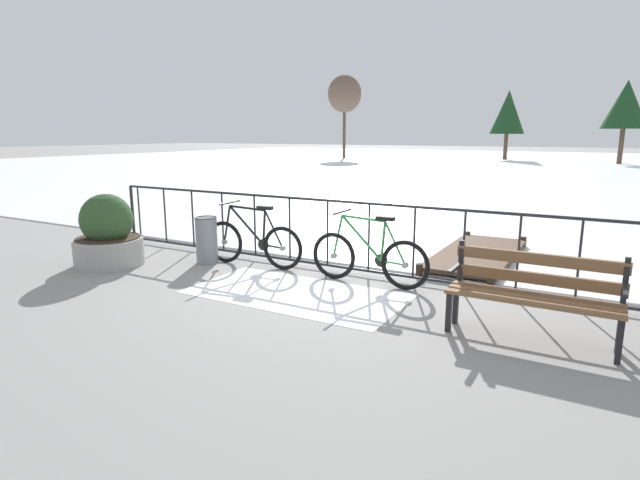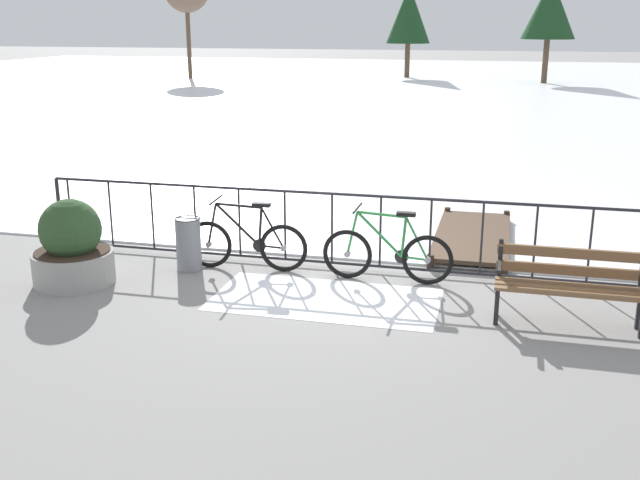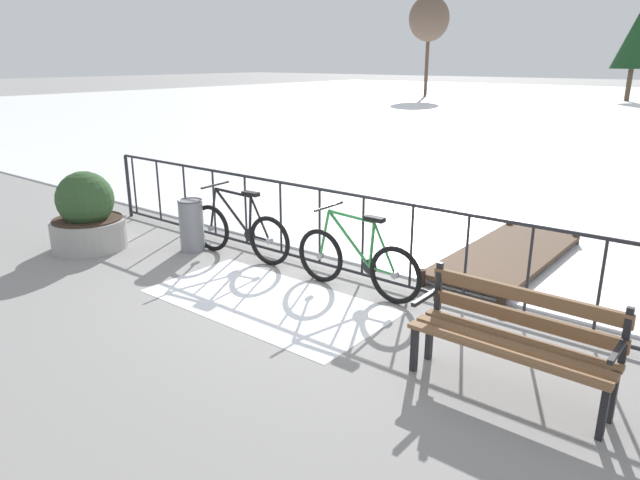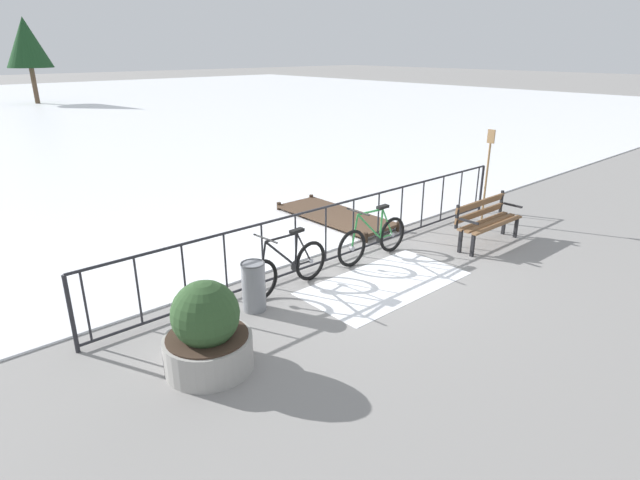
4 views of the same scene
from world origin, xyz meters
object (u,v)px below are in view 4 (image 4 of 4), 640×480
Objects in this scene: bicycle_second at (287,268)px; planter_with_shrub at (207,333)px; park_bench at (486,218)px; trash_bin at (254,286)px; bicycle_near_railing at (373,239)px; oar_upright at (487,170)px.

planter_with_shrub is (-1.99, -1.05, 0.10)m from bicycle_second.
park_bench is 6.11m from planter_with_shrub.
park_bench is 4.93m from trash_bin.
park_bench is (2.18, -0.91, 0.14)m from bicycle_near_railing.
bicycle_second is at bearing 167.40° from park_bench.
bicycle_near_railing is 3.46m from oar_upright.
oar_upright is (3.37, -0.12, 0.77)m from bicycle_near_railing.
planter_with_shrub is at bearing -178.81° from park_bench.
bicycle_second reaches higher than trash_bin.
bicycle_second is 1.07× the size of park_bench.
bicycle_near_railing is at bearing 177.92° from oar_upright.
trash_bin is at bearing -165.37° from bicycle_second.
bicycle_near_railing is 2.34× the size of trash_bin.
bicycle_near_railing and bicycle_second have the same top height.
park_bench is at bearing 1.19° from planter_with_shrub.
park_bench is 1.45× the size of planter_with_shrub.
trash_bin is at bearing 171.55° from park_bench.
oar_upright reaches higher than bicycle_second.
bicycle_near_railing is 2.37m from park_bench.
bicycle_second is 0.86× the size of oar_upright.
bicycle_near_railing is 1.07× the size of park_bench.
trash_bin is 6.11m from oar_upright.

